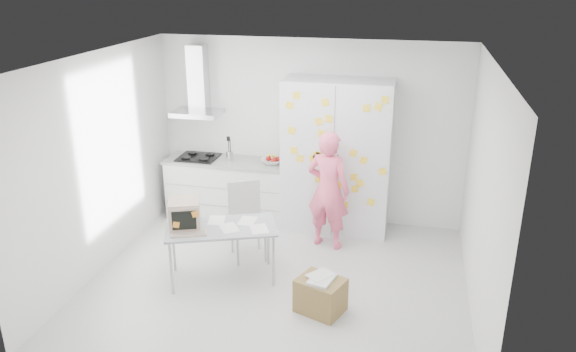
% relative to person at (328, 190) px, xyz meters
% --- Properties ---
extents(floor, '(4.50, 4.00, 0.02)m').
position_rel_person_xyz_m(floor, '(-0.43, -1.10, -0.83)').
color(floor, silver).
rests_on(floor, ground).
extents(walls, '(4.52, 4.01, 2.70)m').
position_rel_person_xyz_m(walls, '(-0.43, -0.38, 0.53)').
color(walls, white).
rests_on(walls, ground).
extents(ceiling, '(4.50, 4.00, 0.02)m').
position_rel_person_xyz_m(ceiling, '(-0.43, -1.10, 1.88)').
color(ceiling, white).
rests_on(ceiling, walls).
extents(counter_run, '(1.84, 0.63, 1.28)m').
position_rel_person_xyz_m(counter_run, '(-1.63, 0.60, -0.35)').
color(counter_run, white).
rests_on(counter_run, ground).
extents(range_hood, '(0.70, 0.48, 1.01)m').
position_rel_person_xyz_m(range_hood, '(-2.08, 0.74, 1.14)').
color(range_hood, silver).
rests_on(range_hood, walls).
extents(tall_cabinet, '(1.50, 0.68, 2.20)m').
position_rel_person_xyz_m(tall_cabinet, '(0.02, 0.57, 0.28)').
color(tall_cabinet, silver).
rests_on(tall_cabinet, ground).
extents(person, '(0.67, 0.53, 1.64)m').
position_rel_person_xyz_m(person, '(0.00, 0.00, 0.00)').
color(person, '#FC6286').
rests_on(person, ground).
extents(desk, '(1.45, 1.08, 1.04)m').
position_rel_person_xyz_m(desk, '(-1.37, -1.23, -0.03)').
color(desk, '#98A0A2').
rests_on(desk, ground).
extents(chair, '(0.62, 0.62, 1.01)m').
position_rel_person_xyz_m(chair, '(-1.00, -0.50, -0.25)').
color(chair, '#B3B4B1').
rests_on(chair, ground).
extents(cardboard_box, '(0.60, 0.54, 0.43)m').
position_rel_person_xyz_m(cardboard_box, '(0.18, -1.59, -0.61)').
color(cardboard_box, olive).
rests_on(cardboard_box, ground).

